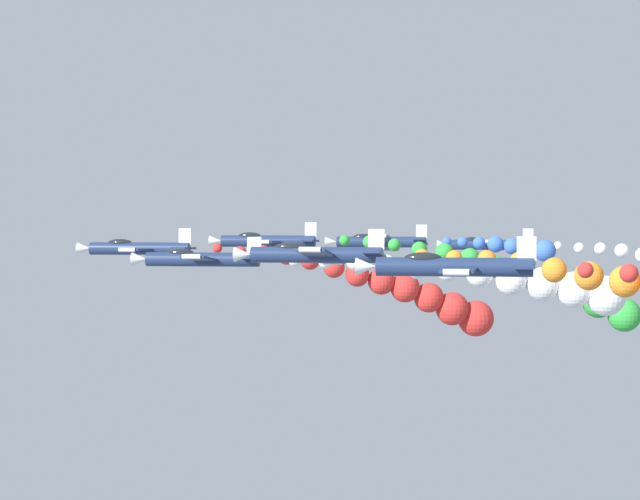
# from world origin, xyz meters

# --- Properties ---
(airplane_lead) EXTENTS (9.57, 10.35, 2.33)m
(airplane_lead) POSITION_xyz_m (-0.01, 16.20, 70.18)
(airplane_lead) COLOR navy
(smoke_trail_lead) EXTENTS (8.18, 23.99, 8.32)m
(smoke_trail_lead) POSITION_xyz_m (3.93, -7.64, 66.10)
(smoke_trail_lead) COLOR red
(airplane_left_inner) EXTENTS (9.55, 10.35, 2.50)m
(airplane_left_inner) POSITION_xyz_m (-10.73, 7.59, 69.58)
(airplane_left_inner) COLOR navy
(smoke_trail_left_inner) EXTENTS (3.96, 25.45, 4.80)m
(smoke_trail_left_inner) POSITION_xyz_m (-9.52, -17.87, 67.81)
(smoke_trail_left_inner) COLOR white
(airplane_right_inner) EXTENTS (9.57, 10.35, 2.33)m
(airplane_right_inner) POSITION_xyz_m (10.60, 7.01, 70.70)
(airplane_right_inner) COLOR navy
(smoke_trail_right_inner) EXTENTS (3.41, 27.65, 8.78)m
(smoke_trail_right_inner) POSITION_xyz_m (11.30, -19.76, 66.41)
(smoke_trail_right_inner) COLOR green
(airplane_left_outer) EXTENTS (9.53, 10.35, 2.61)m
(airplane_left_outer) POSITION_xyz_m (-21.28, -3.26, 70.26)
(airplane_left_outer) COLOR navy
(smoke_trail_left_outer) EXTENTS (6.18, 19.23, 4.27)m
(smoke_trail_left_outer) POSITION_xyz_m (-24.15, -23.71, 68.57)
(smoke_trail_left_outer) COLOR orange
(airplane_right_outer) EXTENTS (9.48, 10.35, 2.83)m
(airplane_right_outer) POSITION_xyz_m (20.68, -2.49, 70.48)
(airplane_right_outer) COLOR navy
(smoke_trail_right_outer) EXTENTS (2.19, 11.32, 2.52)m
(smoke_trail_right_outer) POSITION_xyz_m (20.56, -16.43, 69.96)
(smoke_trail_right_outer) COLOR blue
(airplane_trailing) EXTENTS (9.56, 10.35, 2.32)m
(airplane_trailing) POSITION_xyz_m (-32.80, -13.36, 69.91)
(airplane_trailing) COLOR navy
(airplane_high_slot) EXTENTS (9.54, 10.35, 2.58)m
(airplane_high_slot) POSITION_xyz_m (31.40, -13.02, 70.04)
(airplane_high_slot) COLOR navy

